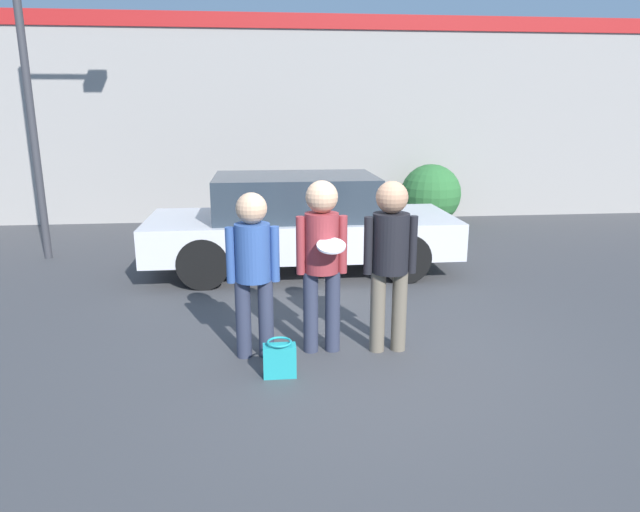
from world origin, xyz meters
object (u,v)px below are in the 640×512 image
(person_left, at_px, (253,262))
(person_middle_with_frisbee, at_px, (322,252))
(street_lamp, at_px, (44,38))
(person_right, at_px, (390,252))
(parked_car_near, at_px, (300,223))
(shrub, at_px, (431,194))
(handbag, at_px, (280,359))

(person_left, distance_m, person_middle_with_frisbee, 0.67)
(person_left, xyz_separation_m, street_lamp, (-3.09, 4.21, 2.44))
(person_right, bearing_deg, person_middle_with_frisbee, 175.18)
(person_middle_with_frisbee, relative_size, parked_car_near, 0.38)
(person_left, xyz_separation_m, shrub, (3.66, 6.36, -0.33))
(person_right, distance_m, shrub, 6.78)
(parked_car_near, distance_m, street_lamp, 4.75)
(handbag, bearing_deg, street_lamp, 125.32)
(person_middle_with_frisbee, height_order, parked_car_near, person_middle_with_frisbee)
(parked_car_near, bearing_deg, person_left, -102.13)
(street_lamp, distance_m, shrub, 7.61)
(person_middle_with_frisbee, distance_m, shrub, 6.98)
(person_middle_with_frisbee, height_order, street_lamp, street_lamp)
(street_lamp, height_order, shrub, street_lamp)
(person_right, relative_size, parked_car_near, 0.38)
(person_right, distance_m, street_lamp, 6.55)
(person_left, height_order, person_middle_with_frisbee, person_middle_with_frisbee)
(parked_car_near, height_order, street_lamp, street_lamp)
(handbag, bearing_deg, person_middle_with_frisbee, 50.18)
(person_left, distance_m, person_right, 1.34)
(person_left, bearing_deg, person_middle_with_frisbee, 5.13)
(person_middle_with_frisbee, xyz_separation_m, street_lamp, (-3.76, 4.15, 2.37))
(person_right, height_order, handbag, person_right)
(person_middle_with_frisbee, relative_size, handbag, 4.97)
(person_left, relative_size, handbag, 4.70)
(parked_car_near, relative_size, shrub, 3.58)
(handbag, bearing_deg, person_right, 23.25)
(street_lamp, bearing_deg, handbag, -54.68)
(street_lamp, bearing_deg, shrub, 17.64)
(shrub, bearing_deg, parked_car_near, -132.43)
(shrub, bearing_deg, person_right, -110.11)
(person_left, height_order, person_right, person_right)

